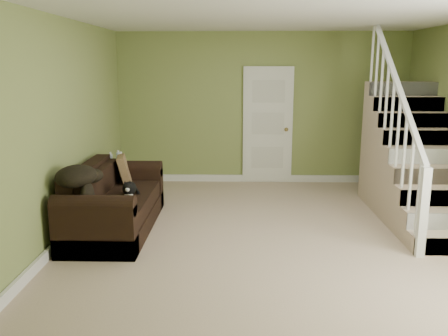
{
  "coord_description": "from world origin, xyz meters",
  "views": [
    {
      "loc": [
        -0.47,
        -5.52,
        2.06
      ],
      "look_at": [
        -0.61,
        0.44,
        0.75
      ],
      "focal_mm": 38.0,
      "sensor_mm": 36.0,
      "label": 1
    }
  ],
  "objects_px": {
    "cat": "(129,189)",
    "banana": "(120,202)",
    "sofa": "(112,205)",
    "side_table": "(118,185)"
  },
  "relations": [
    {
      "from": "sofa",
      "to": "banana",
      "type": "height_order",
      "value": "sofa"
    },
    {
      "from": "side_table",
      "to": "sofa",
      "type": "bearing_deg",
      "value": -80.04
    },
    {
      "from": "sofa",
      "to": "side_table",
      "type": "xyz_separation_m",
      "value": [
        -0.18,
        1.05,
        -0.01
      ]
    },
    {
      "from": "sofa",
      "to": "banana",
      "type": "bearing_deg",
      "value": -63.69
    },
    {
      "from": "side_table",
      "to": "cat",
      "type": "distance_m",
      "value": 1.14
    },
    {
      "from": "cat",
      "to": "banana",
      "type": "xyz_separation_m",
      "value": [
        -0.02,
        -0.41,
        -0.06
      ]
    },
    {
      "from": "sofa",
      "to": "side_table",
      "type": "height_order",
      "value": "sofa"
    },
    {
      "from": "sofa",
      "to": "cat",
      "type": "distance_m",
      "value": 0.31
    },
    {
      "from": "sofa",
      "to": "banana",
      "type": "xyz_separation_m",
      "value": [
        0.2,
        -0.4,
        0.16
      ]
    },
    {
      "from": "sofa",
      "to": "side_table",
      "type": "distance_m",
      "value": 1.07
    }
  ]
}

